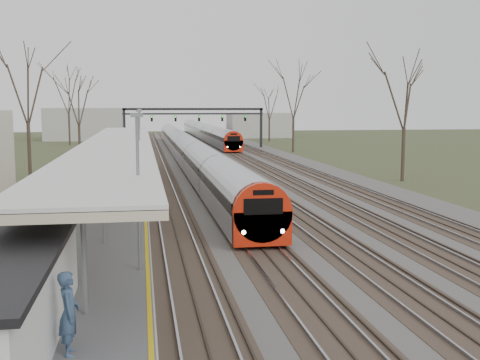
% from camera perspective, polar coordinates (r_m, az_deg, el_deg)
% --- Properties ---
extents(track_bed, '(24.00, 160.00, 0.22)m').
position_cam_1_polar(track_bed, '(61.02, -1.90, 1.14)').
color(track_bed, '#474442').
rests_on(track_bed, ground).
extents(platform, '(3.50, 69.00, 1.00)m').
position_cam_1_polar(platform, '(43.11, -11.21, -0.85)').
color(platform, '#9E9B93').
rests_on(platform, ground).
extents(canopy, '(4.10, 50.00, 3.11)m').
position_cam_1_polar(canopy, '(38.28, -11.55, 3.33)').
color(canopy, slate).
rests_on(canopy, platform).
extents(signal_gantry, '(21.00, 0.59, 6.08)m').
position_cam_1_polar(signal_gantry, '(90.54, -4.37, 6.10)').
color(signal_gantry, black).
rests_on(signal_gantry, ground).
extents(tree_west_far, '(5.50, 5.50, 11.33)m').
position_cam_1_polar(tree_west_far, '(54.05, -19.59, 8.43)').
color(tree_west_far, '#2D231C').
rests_on(tree_west_far, ground).
extents(tree_east_far, '(5.00, 5.00, 10.30)m').
position_cam_1_polar(tree_east_far, '(51.90, 15.38, 7.85)').
color(tree_east_far, '#2D231C').
rests_on(tree_east_far, ground).
extents(train_near, '(2.62, 90.21, 3.05)m').
position_cam_1_polar(train_near, '(69.99, -5.16, 3.02)').
color(train_near, '#B6B9C1').
rests_on(train_near, ground).
extents(train_far, '(2.62, 75.21, 3.05)m').
position_cam_1_polar(train_far, '(116.76, -3.40, 4.61)').
color(train_far, '#B6B9C1').
rests_on(train_far, ground).
extents(passenger, '(0.49, 0.70, 1.84)m').
position_cam_1_polar(passenger, '(13.52, -15.92, -12.08)').
color(passenger, '#334864').
rests_on(passenger, platform).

